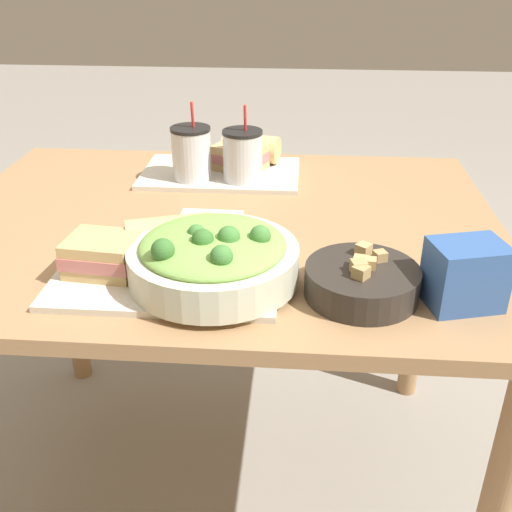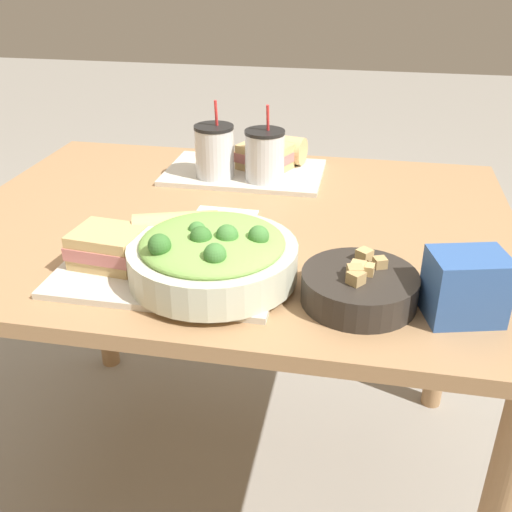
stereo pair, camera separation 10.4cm
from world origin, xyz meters
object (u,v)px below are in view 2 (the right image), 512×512
at_px(sandwich_far, 265,157).
at_px(napkin_folded, 224,216).
at_px(salad_bowl, 213,254).
at_px(drink_cup_red, 265,157).
at_px(baguette_far, 278,149).
at_px(baguette_near, 178,231).
at_px(drink_cup_dark, 215,153).
at_px(chip_bag, 465,287).
at_px(soup_bowl, 359,286).
at_px(sandwich_near, 108,247).

height_order(sandwich_far, napkin_folded, sandwich_far).
xyz_separation_m(salad_bowl, napkin_folded, (-0.05, 0.28, -0.05)).
bearing_deg(drink_cup_red, baguette_far, 85.74).
bearing_deg(baguette_near, baguette_far, -29.91).
distance_m(drink_cup_dark, napkin_folded, 0.24).
bearing_deg(baguette_far, chip_bag, -136.12).
distance_m(salad_bowl, sandwich_far, 0.57).
bearing_deg(salad_bowl, sandwich_far, 91.13).
bearing_deg(soup_bowl, drink_cup_red, 116.26).
xyz_separation_m(baguette_near, drink_cup_dark, (-0.03, 0.40, 0.02)).
xyz_separation_m(sandwich_near, chip_bag, (0.62, -0.04, 0.01)).
xyz_separation_m(sandwich_near, drink_cup_red, (0.20, 0.48, 0.03)).
distance_m(soup_bowl, chip_bag, 0.17).
bearing_deg(baguette_near, salad_bowl, -154.10).
distance_m(salad_bowl, drink_cup_dark, 0.51).
bearing_deg(napkin_folded, sandwich_far, 82.76).
xyz_separation_m(soup_bowl, sandwich_far, (-0.26, 0.59, 0.01)).
height_order(salad_bowl, drink_cup_dark, drink_cup_dark).
xyz_separation_m(sandwich_far, drink_cup_red, (0.01, -0.08, 0.03)).
height_order(salad_bowl, sandwich_far, salad_bowl).
xyz_separation_m(drink_cup_red, chip_bag, (0.41, -0.52, -0.02)).
bearing_deg(chip_bag, drink_cup_red, 113.78).
relative_size(salad_bowl, chip_bag, 2.18).
bearing_deg(chip_bag, drink_cup_dark, 121.29).
relative_size(drink_cup_dark, chip_bag, 1.41).
bearing_deg(napkin_folded, soup_bowl, -44.45).
relative_size(baguette_near, baguette_far, 1.09).
relative_size(sandwich_far, chip_bag, 1.15).
xyz_separation_m(drink_cup_dark, drink_cup_red, (0.13, 0.00, -0.00)).
height_order(sandwich_near, drink_cup_red, drink_cup_red).
distance_m(baguette_far, chip_bag, 0.78).
bearing_deg(chip_bag, salad_bowl, 161.32).
relative_size(baguette_near, chip_bag, 1.29).
bearing_deg(soup_bowl, baguette_far, 110.37).
bearing_deg(baguette_far, soup_bowl, -147.14).
bearing_deg(sandwich_far, napkin_folded, -73.71).
bearing_deg(sandwich_far, soup_bowl, -42.26).
relative_size(sandwich_far, drink_cup_red, 0.84).
distance_m(soup_bowl, baguette_near, 0.36).
height_order(salad_bowl, soup_bowl, salad_bowl).
relative_size(soup_bowl, sandwich_near, 1.43).
distance_m(salad_bowl, soup_bowl, 0.26).
distance_m(salad_bowl, baguette_near, 0.13).
relative_size(chip_bag, napkin_folded, 0.98).
height_order(chip_bag, napkin_folded, chip_bag).
distance_m(soup_bowl, baguette_far, 0.69).
distance_m(baguette_near, drink_cup_red, 0.41).
distance_m(soup_bowl, napkin_folded, 0.42).
height_order(sandwich_near, baguette_near, baguette_near).
bearing_deg(salad_bowl, napkin_folded, 99.83).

